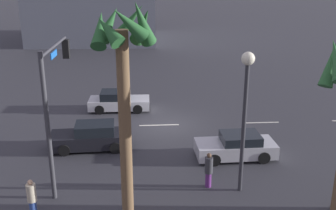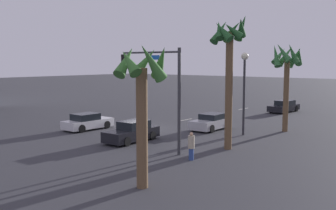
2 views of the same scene
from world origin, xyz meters
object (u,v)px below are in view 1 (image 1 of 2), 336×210
(traffic_signal, at_px, (54,91))
(palm_tree_2, at_px, (124,62))
(car_0, at_px, (118,101))
(car_2, at_px, (92,137))
(streetlamp, at_px, (246,97))
(car_1, at_px, (236,146))
(pedestrian_1, at_px, (209,169))
(pedestrian_0, at_px, (32,197))

(traffic_signal, xyz_separation_m, palm_tree_2, (-3.25, 3.14, 1.94))
(car_0, height_order, palm_tree_2, palm_tree_2)
(car_2, bearing_deg, streetlamp, 145.19)
(car_1, xyz_separation_m, car_2, (7.72, -1.65, 0.05))
(car_0, bearing_deg, traffic_signal, 77.33)
(pedestrian_1, bearing_deg, streetlamp, 163.55)
(car_0, distance_m, pedestrian_1, 11.86)
(car_1, xyz_separation_m, pedestrian_0, (9.36, 4.73, 0.23))
(palm_tree_2, bearing_deg, car_1, -138.46)
(pedestrian_0, xyz_separation_m, pedestrian_1, (-7.41, -1.82, 0.03))
(pedestrian_1, bearing_deg, car_0, -67.10)
(car_0, xyz_separation_m, pedestrian_0, (2.80, 12.74, 0.22))
(car_0, bearing_deg, palm_tree_2, 94.73)
(palm_tree_2, bearing_deg, traffic_signal, -43.98)
(traffic_signal, bearing_deg, car_1, -168.83)
(car_0, height_order, car_1, car_0)
(car_0, relative_size, traffic_signal, 0.66)
(car_0, distance_m, car_1, 10.35)
(car_2, xyz_separation_m, pedestrian_1, (-5.77, 4.56, 0.21))
(streetlamp, distance_m, pedestrian_0, 9.59)
(car_0, distance_m, streetlamp, 13.36)
(streetlamp, height_order, pedestrian_1, streetlamp)
(car_1, relative_size, car_2, 0.94)
(pedestrian_0, bearing_deg, car_1, -153.21)
(streetlamp, relative_size, palm_tree_2, 0.73)
(pedestrian_0, height_order, pedestrian_1, pedestrian_1)
(car_0, relative_size, pedestrian_0, 2.60)
(car_1, height_order, palm_tree_2, palm_tree_2)
(traffic_signal, height_order, pedestrian_1, traffic_signal)
(car_2, relative_size, pedestrian_0, 2.72)
(car_0, xyz_separation_m, car_2, (1.16, 6.36, 0.04))
(car_1, height_order, traffic_signal, traffic_signal)
(traffic_signal, height_order, pedestrian_0, traffic_signal)
(car_1, relative_size, streetlamp, 0.66)
(palm_tree_2, bearing_deg, pedestrian_0, -2.08)
(streetlamp, bearing_deg, palm_tree_2, 17.51)
(streetlamp, bearing_deg, car_2, -34.81)
(streetlamp, relative_size, pedestrian_1, 3.76)
(car_2, xyz_separation_m, streetlamp, (-7.14, 4.97, 3.75))
(traffic_signal, height_order, palm_tree_2, palm_tree_2)
(pedestrian_0, bearing_deg, car_0, -102.41)
(streetlamp, height_order, pedestrian_0, streetlamp)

